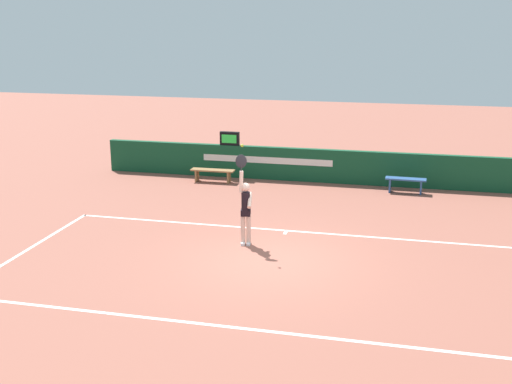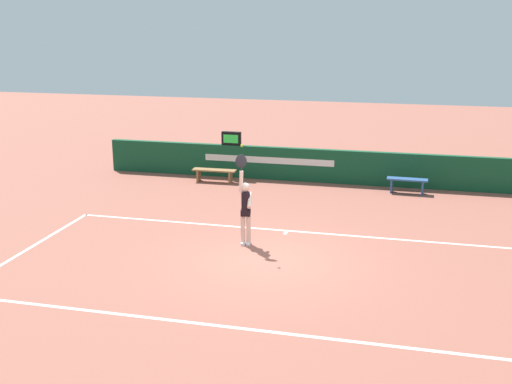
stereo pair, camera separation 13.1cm
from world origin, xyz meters
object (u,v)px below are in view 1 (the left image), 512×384
Objects in this scene: courtside_bench_near at (213,172)px; tennis_player at (245,208)px; courtside_bench_far at (406,182)px; tennis_ball at (242,146)px; speed_display at (230,138)px.

tennis_player is at bearing -65.56° from courtside_bench_near.
tennis_player is 7.18m from courtside_bench_far.
tennis_player is 1.67m from tennis_ball.
speed_display is at bearing 107.97° from tennis_ball.
speed_display is 7.15m from tennis_player.
courtside_bench_far is (6.23, -0.78, -1.05)m from speed_display.
courtside_bench_near is (-2.68, 5.89, -0.62)m from tennis_player.
tennis_ball reaches higher than courtside_bench_far.
tennis_player is at bearing -123.43° from courtside_bench_far.
tennis_ball is 7.71m from courtside_bench_far.
tennis_player is at bearing -71.30° from speed_display.
tennis_player is (2.29, -6.76, -0.45)m from speed_display.
speed_display is 1.43m from courtside_bench_near.
speed_display reaches higher than courtside_bench_far.
speed_display is 6.37m from courtside_bench_far.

